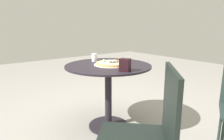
% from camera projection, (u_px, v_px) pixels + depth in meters
% --- Properties ---
extents(ground_plane, '(10.00, 10.00, 0.00)m').
position_uv_depth(ground_plane, '(108.00, 126.00, 2.28)').
color(ground_plane, gray).
extents(patio_table, '(0.93, 0.93, 0.73)m').
position_uv_depth(patio_table, '(108.00, 81.00, 2.16)').
color(patio_table, black).
rests_on(patio_table, ground).
extents(pizza_on_tray, '(0.39, 0.39, 0.05)m').
position_uv_depth(pizza_on_tray, '(112.00, 63.00, 2.12)').
color(pizza_on_tray, silver).
rests_on(pizza_on_tray, patio_table).
extents(pizza_server, '(0.22, 0.10, 0.02)m').
position_uv_depth(pizza_server, '(117.00, 60.00, 2.12)').
color(pizza_server, silver).
rests_on(pizza_server, pizza_on_tray).
extents(drinking_cup, '(0.07, 0.07, 0.09)m').
position_uv_depth(drinking_cup, '(95.00, 57.00, 2.32)').
color(drinking_cup, white).
rests_on(drinking_cup, patio_table).
extents(napkin_dispenser, '(0.11, 0.12, 0.12)m').
position_uv_depth(napkin_dispenser, '(125.00, 65.00, 1.80)').
color(napkin_dispenser, black).
rests_on(napkin_dispenser, patio_table).
extents(patio_chair_near, '(0.62, 0.62, 0.91)m').
position_uv_depth(patio_chair_near, '(147.00, 132.00, 1.15)').
color(patio_chair_near, black).
rests_on(patio_chair_near, ground).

